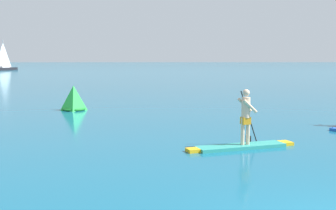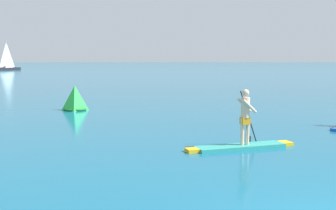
# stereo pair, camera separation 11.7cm
# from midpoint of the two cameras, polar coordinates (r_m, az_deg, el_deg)

# --- Properties ---
(paddleboarder_mid_center) EXTENTS (3.45, 1.43, 1.82)m
(paddleboarder_mid_center) POSITION_cam_midpoint_polar(r_m,az_deg,el_deg) (12.79, 10.40, -4.20)
(paddleboarder_mid_center) COLOR teal
(paddleboarder_mid_center) RESTS_ON ground
(race_marker_buoy) EXTENTS (1.21, 1.21, 1.28)m
(race_marker_buoy) POSITION_cam_midpoint_polar(r_m,az_deg,el_deg) (22.07, -12.45, 0.78)
(race_marker_buoy) COLOR green
(race_marker_buoy) RESTS_ON ground
(sailboat_left_horizon) EXTENTS (3.87, 6.58, 6.29)m
(sailboat_left_horizon) POSITION_cam_midpoint_polar(r_m,az_deg,el_deg) (92.77, -21.09, 4.92)
(sailboat_left_horizon) COLOR black
(sailboat_left_horizon) RESTS_ON ground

